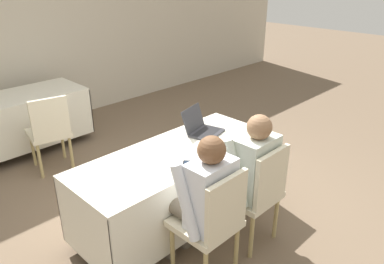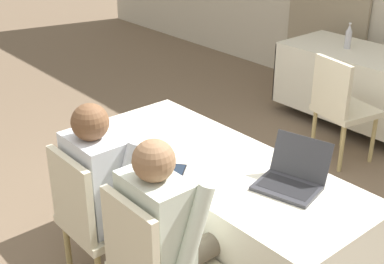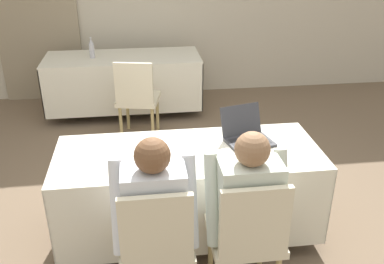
{
  "view_description": "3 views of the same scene",
  "coord_description": "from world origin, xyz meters",
  "px_view_note": "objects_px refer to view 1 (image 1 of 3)",
  "views": [
    {
      "loc": [
        -1.96,
        -2.15,
        2.23
      ],
      "look_at": [
        0.0,
        -0.2,
        0.99
      ],
      "focal_mm": 35.0,
      "sensor_mm": 36.0,
      "label": 1
    },
    {
      "loc": [
        1.98,
        -1.89,
        2.22
      ],
      "look_at": [
        0.0,
        -0.2,
        0.99
      ],
      "focal_mm": 50.0,
      "sensor_mm": 36.0,
      "label": 2
    },
    {
      "loc": [
        -0.32,
        -2.66,
        2.2
      ],
      "look_at": [
        0.0,
        -0.2,
        0.99
      ],
      "focal_mm": 40.0,
      "sensor_mm": 36.0,
      "label": 3
    }
  ],
  "objects_px": {
    "chair_near_left": "(213,220)",
    "person_white_shirt": "(248,170)",
    "cell_phone": "(192,163)",
    "laptop": "(203,129)",
    "chair_far_spare": "(50,130)",
    "person_checkered_shirt": "(202,196)",
    "chair_near_right": "(257,191)"
  },
  "relations": [
    {
      "from": "chair_near_left",
      "to": "person_white_shirt",
      "type": "relative_size",
      "value": 0.78
    },
    {
      "from": "chair_near_right",
      "to": "person_checkered_shirt",
      "type": "distance_m",
      "value": 0.58
    },
    {
      "from": "chair_near_left",
      "to": "person_white_shirt",
      "type": "xyz_separation_m",
      "value": [
        0.55,
        0.1,
        0.16
      ]
    },
    {
      "from": "chair_far_spare",
      "to": "person_checkered_shirt",
      "type": "relative_size",
      "value": 0.78
    },
    {
      "from": "cell_phone",
      "to": "chair_near_right",
      "type": "xyz_separation_m",
      "value": [
        0.33,
        -0.43,
        -0.22
      ]
    },
    {
      "from": "chair_near_left",
      "to": "chair_far_spare",
      "type": "distance_m",
      "value": 2.42
    },
    {
      "from": "cell_phone",
      "to": "chair_far_spare",
      "type": "relative_size",
      "value": 0.16
    },
    {
      "from": "chair_near_left",
      "to": "chair_far_spare",
      "type": "bearing_deg",
      "value": -88.18
    },
    {
      "from": "person_checkered_shirt",
      "to": "person_white_shirt",
      "type": "xyz_separation_m",
      "value": [
        0.55,
        0.0,
        0.0
      ]
    },
    {
      "from": "chair_near_left",
      "to": "person_checkered_shirt",
      "type": "height_order",
      "value": "person_checkered_shirt"
    },
    {
      "from": "chair_near_left",
      "to": "chair_near_right",
      "type": "relative_size",
      "value": 1.0
    },
    {
      "from": "laptop",
      "to": "chair_near_left",
      "type": "height_order",
      "value": "laptop"
    },
    {
      "from": "chair_far_spare",
      "to": "chair_near_right",
      "type": "bearing_deg",
      "value": 116.29
    },
    {
      "from": "laptop",
      "to": "chair_near_left",
      "type": "relative_size",
      "value": 0.42
    },
    {
      "from": "cell_phone",
      "to": "person_checkered_shirt",
      "type": "distance_m",
      "value": 0.4
    },
    {
      "from": "chair_near_left",
      "to": "person_checkered_shirt",
      "type": "relative_size",
      "value": 0.78
    },
    {
      "from": "cell_phone",
      "to": "chair_near_left",
      "type": "xyz_separation_m",
      "value": [
        -0.22,
        -0.43,
        -0.22
      ]
    },
    {
      "from": "laptop",
      "to": "person_white_shirt",
      "type": "distance_m",
      "value": 0.72
    },
    {
      "from": "laptop",
      "to": "person_checkered_shirt",
      "type": "distance_m",
      "value": 1.01
    },
    {
      "from": "cell_phone",
      "to": "person_checkered_shirt",
      "type": "xyz_separation_m",
      "value": [
        -0.22,
        -0.33,
        -0.07
      ]
    },
    {
      "from": "chair_near_left",
      "to": "chair_near_right",
      "type": "height_order",
      "value": "same"
    },
    {
      "from": "laptop",
      "to": "chair_far_spare",
      "type": "relative_size",
      "value": 0.42
    },
    {
      "from": "chair_near_left",
      "to": "chair_near_right",
      "type": "xyz_separation_m",
      "value": [
        0.55,
        0.0,
        0.0
      ]
    },
    {
      "from": "cell_phone",
      "to": "chair_far_spare",
      "type": "bearing_deg",
      "value": 59.49
    },
    {
      "from": "chair_far_spare",
      "to": "person_white_shirt",
      "type": "bearing_deg",
      "value": 116.92
    },
    {
      "from": "chair_near_right",
      "to": "chair_far_spare",
      "type": "height_order",
      "value": "same"
    },
    {
      "from": "cell_phone",
      "to": "chair_near_right",
      "type": "height_order",
      "value": "chair_near_right"
    },
    {
      "from": "cell_phone",
      "to": "chair_near_right",
      "type": "bearing_deg",
      "value": -91.75
    },
    {
      "from": "person_white_shirt",
      "to": "chair_near_left",
      "type": "bearing_deg",
      "value": 10.78
    },
    {
      "from": "cell_phone",
      "to": "person_white_shirt",
      "type": "height_order",
      "value": "person_white_shirt"
    },
    {
      "from": "cell_phone",
      "to": "person_white_shirt",
      "type": "relative_size",
      "value": 0.13
    },
    {
      "from": "chair_near_left",
      "to": "person_checkered_shirt",
      "type": "distance_m",
      "value": 0.19
    }
  ]
}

